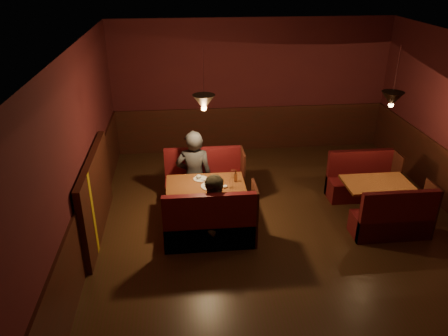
{
  "coord_description": "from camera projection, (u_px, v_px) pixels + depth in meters",
  "views": [
    {
      "loc": [
        -1.55,
        -5.69,
        3.97
      ],
      "look_at": [
        -0.9,
        0.56,
        0.95
      ],
      "focal_mm": 35.0,
      "sensor_mm": 36.0,
      "label": 1
    }
  ],
  "objects": [
    {
      "name": "second_bench_near",
      "position": [
        393.0,
        221.0,
        6.79
      ],
      "size": [
        1.22,
        0.46,
        0.87
      ],
      "color": "#540D0A",
      "rests_on": "ground"
    },
    {
      "name": "second_bench_far",
      "position": [
        361.0,
        183.0,
        7.97
      ],
      "size": [
        1.22,
        0.46,
        0.87
      ],
      "color": "#540D0A",
      "rests_on": "ground"
    },
    {
      "name": "main_table",
      "position": [
        207.0,
        192.0,
        7.13
      ],
      "size": [
        1.27,
        0.77,
        0.89
      ],
      "color": "#522711",
      "rests_on": "ground"
    },
    {
      "name": "diner_a",
      "position": [
        194.0,
        159.0,
        7.46
      ],
      "size": [
        0.65,
        0.45,
        1.74
      ],
      "primitive_type": "imported",
      "rotation": [
        0.0,
        0.0,
        3.09
      ],
      "color": "#303032",
      "rests_on": "ground"
    },
    {
      "name": "main_bench_far",
      "position": [
        205.0,
        184.0,
        7.87
      ],
      "size": [
        1.4,
        0.5,
        0.95
      ],
      "color": "#540D0A",
      "rests_on": "ground"
    },
    {
      "name": "room",
      "position": [
        269.0,
        175.0,
        6.53
      ],
      "size": [
        6.02,
        7.02,
        2.92
      ],
      "color": "#452E15",
      "rests_on": "ground"
    },
    {
      "name": "main_bench_near",
      "position": [
        211.0,
        228.0,
        6.58
      ],
      "size": [
        1.4,
        0.5,
        0.95
      ],
      "color": "#540D0A",
      "rests_on": "ground"
    },
    {
      "name": "diner_b",
      "position": [
        217.0,
        201.0,
        6.44
      ],
      "size": [
        0.74,
        0.58,
        1.49
      ],
      "primitive_type": "imported",
      "rotation": [
        0.0,
        0.0,
        0.03
      ],
      "color": "#393222",
      "rests_on": "ground"
    },
    {
      "name": "second_table",
      "position": [
        376.0,
        191.0,
        7.3
      ],
      "size": [
        1.1,
        0.7,
        0.62
      ],
      "color": "#522711",
      "rests_on": "ground"
    }
  ]
}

